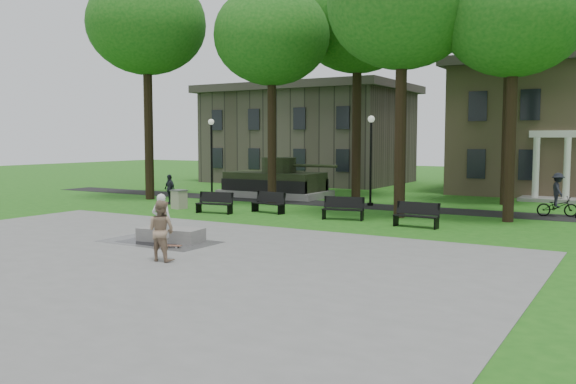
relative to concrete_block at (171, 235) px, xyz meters
name	(u,v)px	position (x,y,z in m)	size (l,w,h in m)	color
ground	(223,237)	(0.96, 1.67, -0.24)	(120.00, 120.00, 0.00)	#1D5914
plaza	(119,261)	(0.96, -3.33, -0.23)	(22.00, 16.00, 0.02)	gray
footpath	(359,206)	(0.96, 13.67, -0.24)	(44.00, 2.60, 0.01)	black
building_left	(309,138)	(-10.04, 28.17, 3.35)	(15.00, 10.00, 7.20)	#4C443D
tree_0	(147,25)	(-11.04, 10.67, 9.78)	(6.80, 6.80, 12.97)	black
tree_1	(272,36)	(-3.54, 12.17, 8.71)	(6.20, 6.20, 11.63)	black
tree_2	(402,6)	(4.46, 10.17, 9.07)	(6.60, 6.60, 12.16)	black
tree_3	(514,16)	(8.96, 11.17, 8.35)	(6.00, 6.00, 11.19)	black
tree_4	(358,21)	(-1.04, 17.67, 10.15)	(7.20, 7.20, 13.50)	black
tree_5	(510,21)	(7.46, 18.17, 9.42)	(6.40, 6.40, 12.44)	black
lamp_left	(211,151)	(-9.04, 13.97, 2.55)	(0.36, 0.36, 4.73)	black
lamp_mid	(371,153)	(1.46, 13.97, 2.55)	(0.36, 0.36, 4.73)	black
tank_monument	(275,183)	(-5.49, 15.67, 0.61)	(7.45, 3.40, 2.40)	gray
puddle	(151,242)	(-0.46, -0.50, -0.22)	(2.20, 1.20, 0.00)	black
concrete_block	(171,235)	(0.00, 0.00, 0.00)	(2.20, 1.00, 0.45)	gray
skateboard	(170,246)	(0.79, -0.96, -0.19)	(0.78, 0.20, 0.07)	brown
skateboarder	(162,220)	(0.53, -1.03, 0.65)	(0.64, 0.42, 1.74)	silver
friend_watching	(161,231)	(2.05, -2.72, 0.65)	(0.85, 0.67, 1.76)	#967B61
pedestrian_walker	(170,189)	(-8.18, 9.16, 0.56)	(0.95, 0.39, 1.61)	#22242D
cyclist	(558,199)	(10.54, 14.08, 0.57)	(1.87, 1.21, 2.00)	black
park_bench_0	(215,202)	(-3.60, 7.21, 0.28)	(1.84, 0.75, 1.00)	black
park_bench_1	(269,202)	(-1.49, 8.64, 0.28)	(1.85, 0.84, 1.00)	black
park_bench_2	(344,208)	(2.66, 8.19, 0.28)	(1.85, 0.88, 1.00)	black
park_bench_3	(417,214)	(6.14, 7.62, 0.28)	(1.82, 0.61, 1.00)	black
trash_bin	(179,199)	(-6.32, 7.77, 0.24)	(0.76, 0.76, 0.96)	#A09A84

